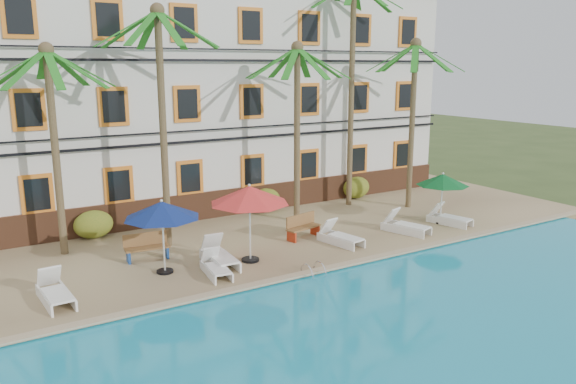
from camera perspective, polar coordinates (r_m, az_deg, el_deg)
ground at (r=19.40m, az=2.25°, el=-7.78°), size 100.00×100.00×0.00m
pool_deck at (r=23.46m, az=-4.55°, el=-3.82°), size 30.00×12.00×0.25m
swimming_pool at (r=14.59m, az=18.27°, el=-15.28°), size 26.00×12.00×0.20m
pool_coping at (r=18.61m, az=3.81°, el=-7.79°), size 30.00×0.35×0.06m
hotel_building at (r=27.07m, az=-9.61°, el=9.56°), size 25.40×6.44×10.22m
palm_a at (r=20.69m, az=-22.80°, el=6.74°), size 4.36×4.36×7.31m
palm_b at (r=20.45m, az=-12.73°, el=9.50°), size 4.36×4.36×8.63m
palm_c at (r=23.39m, az=0.93°, el=8.60°), size 4.36×4.36×7.52m
palm_d at (r=26.37m, az=6.52°, el=12.59°), size 4.36×4.36×10.45m
palm_e at (r=26.47m, az=12.60°, el=9.08°), size 4.36×4.36×7.75m
shrub_left at (r=22.94m, az=-19.16°, el=-3.13°), size 1.50×0.90×1.10m
shrub_mid at (r=25.53m, az=-2.34°, el=-0.85°), size 1.50×0.90×1.10m
shrub_right at (r=28.39m, az=6.95°, el=0.45°), size 1.50×0.90×1.10m
umbrella_blue at (r=18.14m, az=-12.69°, el=-1.83°), size 2.44×2.44×2.44m
umbrella_red at (r=18.76m, az=-3.94°, el=-0.33°), size 2.71×2.71×2.71m
umbrella_green at (r=24.33m, az=15.44°, el=1.18°), size 2.19×2.19×2.19m
lounger_a at (r=17.36m, az=-22.58°, el=-9.38°), size 0.81×1.99×0.92m
lounger_b at (r=18.21m, az=-7.36°, el=-7.56°), size 0.82×1.77×0.81m
lounger_c at (r=19.05m, az=-7.02°, el=-6.45°), size 0.87×2.10×0.97m
lounger_d at (r=21.17m, az=5.29°, el=-4.51°), size 1.01×1.97×0.89m
lounger_e at (r=22.96m, az=11.80°, el=-3.32°), size 1.24×2.07×0.92m
lounger_f at (r=24.61m, az=16.02°, el=-2.51°), size 1.10×1.95×0.87m
bench_left at (r=19.98m, az=-14.15°, el=-5.37°), size 1.54×0.63×0.93m
bench_right at (r=21.74m, az=1.44°, el=-3.49°), size 1.57×0.79×0.93m
pool_ladder at (r=18.25m, az=2.59°, el=-8.29°), size 0.54×0.74×0.74m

